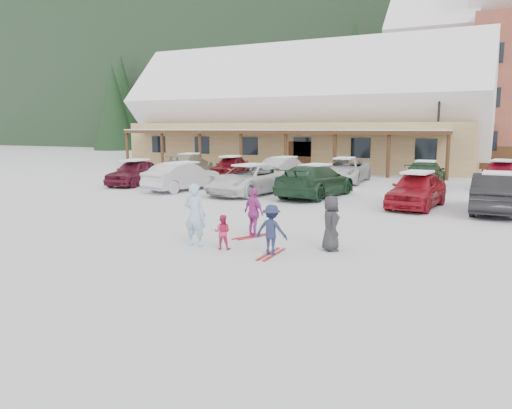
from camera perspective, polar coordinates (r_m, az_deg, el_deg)
The scene contains 26 objects.
ground at distance 14.05m, azimuth -2.92°, elevation -4.51°, with size 160.00×160.00×0.00m, color silver.
forested_hillside at distance 98.41m, azimuth 23.30°, elevation 17.32°, with size 300.00×70.00×38.00m, color black.
day_lodge at distance 42.86m, azimuth 5.01°, elevation 9.71°, with size 29.12×12.50×10.38m.
lamp_post at distance 35.95m, azimuth 20.08°, elevation 8.26°, with size 0.50×0.25×5.66m.
conifer_0 at distance 53.23m, azimuth -11.74°, elevation 11.25°, with size 4.40×4.40×10.20m.
conifer_2 at distance 65.33m, azimuth -7.96°, elevation 11.86°, with size 5.28×5.28×12.24m.
conifer_3 at distance 55.95m, azimuth 26.11°, elevation 9.84°, with size 3.96×3.96×9.18m.
adult_skier at distance 13.71m, azimuth -7.00°, elevation -1.19°, with size 0.63×0.42×1.74m, color #97C1DF.
toddler_red at distance 13.36m, azimuth -3.86°, elevation -3.16°, with size 0.46×0.36×0.94m, color #CB2453.
child_navy at distance 12.71m, azimuth 1.78°, elevation -2.93°, with size 0.84×0.48×1.30m, color #1D2445.
skis_child_navy at distance 12.86m, azimuth 1.77°, elevation -5.69°, with size 0.20×1.40×0.03m, color maroon.
child_magenta at distance 14.77m, azimuth -0.23°, elevation -0.93°, with size 0.86×0.36×1.47m, color #B33894.
skis_child_magenta at distance 14.91m, azimuth -0.22°, elevation -3.66°, with size 0.20×1.40×0.03m, color maroon.
bystander_dark at distance 13.29m, azimuth 8.55°, elevation -2.14°, with size 0.72×0.47×1.47m, color #2A2A2C.
parked_car_0 at distance 29.02m, azimuth -13.68°, elevation 3.57°, with size 1.69×4.20×1.43m, color #581526.
parked_car_1 at distance 26.09m, azimuth -8.45°, elevation 3.19°, with size 1.54×4.41×1.45m, color #BCBBC2.
parked_car_2 at distance 24.33m, azimuth -0.74°, elevation 2.88°, with size 2.40×5.21×1.45m, color silver.
parked_car_3 at distance 23.51m, azimuth 6.78°, elevation 2.69°, with size 2.12×5.22×1.52m, color #1B3A23.
parked_car_4 at distance 21.30m, azimuth 17.90°, elevation 1.61°, with size 1.71×4.26×1.45m, color maroon.
parked_car_5 at distance 21.08m, azimuth 25.71°, elevation 1.20°, with size 1.62×4.64×1.53m, color black.
parked_car_7 at distance 34.97m, azimuth -7.67°, elevation 4.60°, with size 2.03×4.99×1.45m, color gray.
parked_car_8 at distance 32.67m, azimuth -2.95°, elevation 4.32°, with size 1.64×4.08×1.39m, color maroon.
parked_car_9 at distance 31.42m, azimuth 3.28°, elevation 4.16°, with size 1.49×4.26×1.40m, color #9B9B9E.
parked_car_10 at distance 30.05m, azimuth 10.03°, elevation 3.88°, with size 2.42×5.25×1.46m, color silver.
parked_car_11 at distance 29.11m, azimuth 18.75°, elevation 3.33°, with size 1.96×4.82×1.40m, color #1B3B22.
parked_car_12 at distance 29.43m, azimuth 26.27°, elevation 3.08°, with size 1.81×4.49×1.53m, color #AC1732.
Camera 1 is at (6.73, -11.91, 3.23)m, focal length 35.00 mm.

